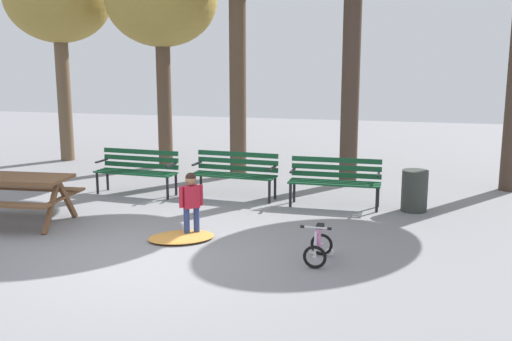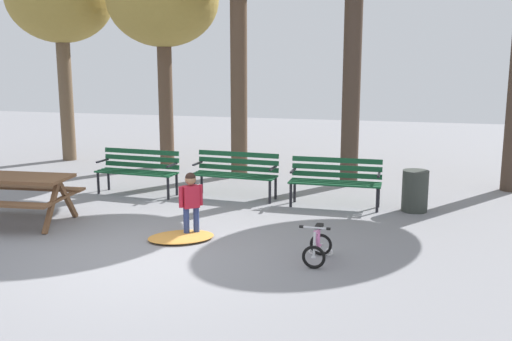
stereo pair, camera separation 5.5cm
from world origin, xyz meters
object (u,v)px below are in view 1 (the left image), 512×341
at_px(park_bench_left, 235,171).
at_px(child_standing, 191,200).
at_px(park_bench_right, 335,178).
at_px(trash_bin, 414,191).
at_px(kids_bicycle, 318,247).
at_px(picnic_table, 12,187).
at_px(park_bench_far_left, 138,168).

relative_size(park_bench_left, child_standing, 1.69).
distance_m(park_bench_right, trash_bin, 1.37).
bearing_deg(park_bench_left, child_standing, -88.33).
relative_size(kids_bicycle, trash_bin, 0.80).
distance_m(park_bench_right, kids_bicycle, 2.96).
bearing_deg(park_bench_right, trash_bin, 0.06).
distance_m(picnic_table, park_bench_left, 3.88).
xyz_separation_m(kids_bicycle, trash_bin, (1.22, 2.95, 0.16)).
bearing_deg(trash_bin, kids_bicycle, -112.52).
relative_size(park_bench_left, kids_bicycle, 2.87).
relative_size(picnic_table, kids_bicycle, 3.35).
bearing_deg(park_bench_far_left, park_bench_right, -0.01).
bearing_deg(child_standing, park_bench_far_left, 130.14).
bearing_deg(kids_bicycle, park_bench_far_left, 143.21).
bearing_deg(trash_bin, picnic_table, -158.98).
bearing_deg(park_bench_far_left, picnic_table, -113.13).
distance_m(picnic_table, park_bench_far_left, 2.58).
bearing_deg(park_bench_right, child_standing, -127.86).
height_order(picnic_table, kids_bicycle, picnic_table).
bearing_deg(picnic_table, kids_bicycle, -6.61).
distance_m(picnic_table, child_standing, 2.99).
relative_size(park_bench_right, kids_bicycle, 2.82).
distance_m(park_bench_right, child_standing, 2.97).
height_order(park_bench_left, park_bench_right, same).
bearing_deg(kids_bicycle, picnic_table, 173.39).
bearing_deg(park_bench_left, park_bench_far_left, -174.39).
bearing_deg(child_standing, kids_bicycle, -17.09).
xyz_separation_m(picnic_table, park_bench_far_left, (1.01, 2.37, -0.08)).
relative_size(picnic_table, park_bench_far_left, 1.17).
height_order(park_bench_far_left, park_bench_right, same).
bearing_deg(child_standing, trash_bin, 36.34).
bearing_deg(trash_bin, park_bench_right, -179.94).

